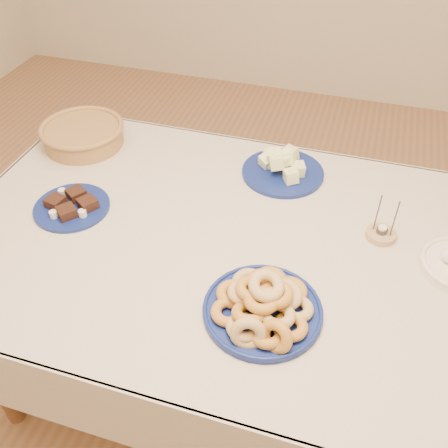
{
  "coord_description": "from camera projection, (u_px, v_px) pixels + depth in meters",
  "views": [
    {
      "loc": [
        0.31,
        -1.05,
        1.78
      ],
      "look_at": [
        0.0,
        -0.05,
        0.85
      ],
      "focal_mm": 40.0,
      "sensor_mm": 36.0,
      "label": 1
    }
  ],
  "objects": [
    {
      "name": "melon_plate",
      "position": [
        282.0,
        166.0,
        1.73
      ],
      "size": [
        0.37,
        0.37,
        0.1
      ],
      "rotation": [
        0.0,
        0.0,
        0.37
      ],
      "color": "navy",
      "rests_on": "dining_table"
    },
    {
      "name": "wicker_basket",
      "position": [
        83.0,
        134.0,
        1.86
      ],
      "size": [
        0.39,
        0.39,
        0.08
      ],
      "rotation": [
        0.0,
        0.0,
        0.32
      ],
      "color": "brown",
      "rests_on": "dining_table"
    },
    {
      "name": "ground",
      "position": [
        228.0,
        374.0,
        2.0
      ],
      "size": [
        5.0,
        5.0,
        0.0
      ],
      "primitive_type": "plane",
      "color": "#986A47",
      "rests_on": "ground"
    },
    {
      "name": "donut_platter",
      "position": [
        263.0,
        306.0,
        1.26
      ],
      "size": [
        0.32,
        0.32,
        0.14
      ],
      "rotation": [
        0.0,
        0.0,
        0.03
      ],
      "color": "navy",
      "rests_on": "dining_table"
    },
    {
      "name": "candle_holder",
      "position": [
        381.0,
        234.0,
        1.49
      ],
      "size": [
        0.11,
        0.11,
        0.15
      ],
      "rotation": [
        0.0,
        0.0,
        -0.27
      ],
      "color": "tan",
      "rests_on": "dining_table"
    },
    {
      "name": "dining_table",
      "position": [
        229.0,
        263.0,
        1.57
      ],
      "size": [
        1.71,
        1.11,
        0.75
      ],
      "color": "brown",
      "rests_on": "ground"
    },
    {
      "name": "brownie_plate",
      "position": [
        72.0,
        206.0,
        1.59
      ],
      "size": [
        0.31,
        0.31,
        0.04
      ],
      "rotation": [
        0.0,
        0.0,
        -0.36
      ],
      "color": "navy",
      "rests_on": "dining_table"
    }
  ]
}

